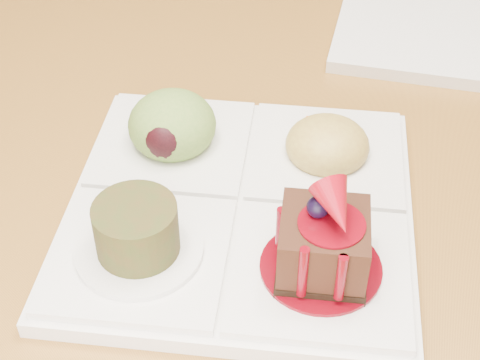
# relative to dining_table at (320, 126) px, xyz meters

# --- Properties ---
(dining_table) EXTENTS (1.00, 1.80, 0.75)m
(dining_table) POSITION_rel_dining_table_xyz_m (0.00, 0.00, 0.00)
(dining_table) COLOR olive
(dining_table) RESTS_ON ground
(sampler_plate) EXTENTS (0.25, 0.25, 0.09)m
(sampler_plate) POSITION_rel_dining_table_xyz_m (-0.04, -0.20, 0.09)
(sampler_plate) COLOR white
(sampler_plate) RESTS_ON dining_table
(second_plate) EXTENTS (0.25, 0.25, 0.01)m
(second_plate) POSITION_rel_dining_table_xyz_m (0.12, 0.10, 0.07)
(second_plate) COLOR white
(second_plate) RESTS_ON dining_table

